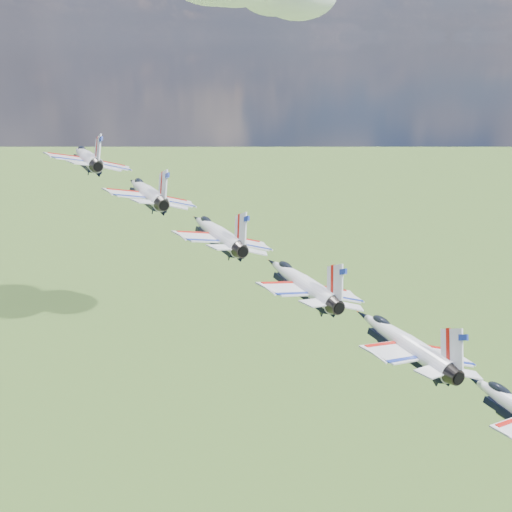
{
  "coord_description": "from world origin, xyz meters",
  "views": [
    {
      "loc": [
        3.89,
        -71.88,
        162.03
      ],
      "look_at": [
        7.26,
        -7.39,
        139.95
      ],
      "focal_mm": 45.0,
      "sensor_mm": 36.0,
      "label": 1
    }
  ],
  "objects_px": {
    "jet_3": "(300,282)",
    "jet_2": "(216,233)",
    "jet_4": "(402,341)",
    "jet_0": "(86,157)",
    "jet_1": "(146,192)"
  },
  "relations": [
    {
      "from": "jet_3",
      "to": "jet_2",
      "type": "bearing_deg",
      "value": 114.41
    },
    {
      "from": "jet_4",
      "to": "jet_0",
      "type": "bearing_deg",
      "value": 114.41
    },
    {
      "from": "jet_3",
      "to": "jet_4",
      "type": "xyz_separation_m",
      "value": [
        8.53,
        -8.17,
        -2.87
      ]
    },
    {
      "from": "jet_1",
      "to": "jet_3",
      "type": "distance_m",
      "value": 24.3
    },
    {
      "from": "jet_0",
      "to": "jet_4",
      "type": "height_order",
      "value": "jet_0"
    },
    {
      "from": "jet_1",
      "to": "jet_4",
      "type": "relative_size",
      "value": 1.0
    },
    {
      "from": "jet_0",
      "to": "jet_3",
      "type": "xyz_separation_m",
      "value": [
        25.58,
        -24.51,
        -8.61
      ]
    },
    {
      "from": "jet_2",
      "to": "jet_3",
      "type": "height_order",
      "value": "jet_2"
    },
    {
      "from": "jet_2",
      "to": "jet_4",
      "type": "distance_m",
      "value": 24.3
    },
    {
      "from": "jet_0",
      "to": "jet_3",
      "type": "height_order",
      "value": "jet_0"
    },
    {
      "from": "jet_0",
      "to": "jet_2",
      "type": "height_order",
      "value": "jet_0"
    },
    {
      "from": "jet_1",
      "to": "jet_3",
      "type": "relative_size",
      "value": 1.0
    },
    {
      "from": "jet_2",
      "to": "jet_3",
      "type": "xyz_separation_m",
      "value": [
        8.53,
        -8.17,
        -2.87
      ]
    },
    {
      "from": "jet_1",
      "to": "jet_2",
      "type": "height_order",
      "value": "jet_1"
    },
    {
      "from": "jet_2",
      "to": "jet_3",
      "type": "relative_size",
      "value": 1.0
    }
  ]
}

